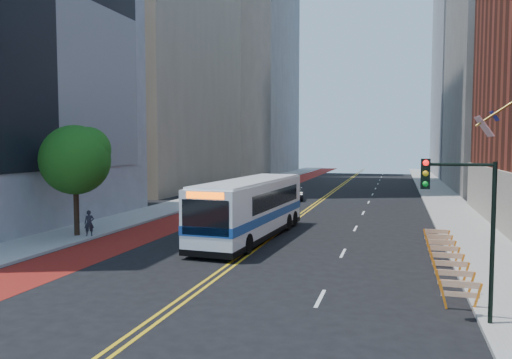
{
  "coord_description": "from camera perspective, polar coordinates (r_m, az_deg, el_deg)",
  "views": [
    {
      "loc": [
        7.44,
        -19.99,
        5.66
      ],
      "look_at": [
        -0.5,
        8.0,
        3.63
      ],
      "focal_mm": 35.0,
      "sensor_mm": 36.0,
      "label": 1
    }
  ],
  "objects": [
    {
      "name": "center_line_inner",
      "position": [
        50.88,
        7.13,
        -2.42
      ],
      "size": [
        0.14,
        140.0,
        0.01
      ],
      "primitive_type": "cube",
      "color": "gold",
      "rests_on": "ground"
    },
    {
      "name": "construction_barriers",
      "position": [
        24.03,
        20.85,
        -8.24
      ],
      "size": [
        1.42,
        10.91,
        1.0
      ],
      "color": "orange",
      "rests_on": "ground"
    },
    {
      "name": "transit_bus",
      "position": [
        30.2,
        -0.51,
        -3.22
      ],
      "size": [
        3.6,
        13.15,
        3.57
      ],
      "rotation": [
        0.0,
        0.0,
        -0.06
      ],
      "color": "white",
      "rests_on": "ground"
    },
    {
      "name": "midrise_right_far",
      "position": [
        101.75,
        25.87,
        16.0
      ],
      "size": [
        20.0,
        28.0,
        55.0
      ],
      "primitive_type": "cube",
      "color": "gray",
      "rests_on": "ground"
    },
    {
      "name": "street_tree",
      "position": [
        32.05,
        -19.84,
        2.42
      ],
      "size": [
        4.2,
        4.2,
        6.7
      ],
      "color": "black",
      "rests_on": "sidewalk_left"
    },
    {
      "name": "pedestrian",
      "position": [
        31.84,
        -18.52,
        -4.76
      ],
      "size": [
        0.68,
        0.6,
        1.56
      ],
      "primitive_type": "imported",
      "rotation": [
        0.0,
        0.0,
        0.5
      ],
      "color": "black",
      "rests_on": "sidewalk_left"
    },
    {
      "name": "ground",
      "position": [
        22.07,
        -4.51,
        -10.88
      ],
      "size": [
        160.0,
        160.0,
        0.0
      ],
      "primitive_type": "plane",
      "color": "black",
      "rests_on": "ground"
    },
    {
      "name": "car_c",
      "position": [
        58.07,
        -0.1,
        -0.89
      ],
      "size": [
        2.94,
        5.2,
        1.42
      ],
      "primitive_type": "imported",
      "rotation": [
        0.0,
        0.0,
        -0.21
      ],
      "color": "black",
      "rests_on": "ground"
    },
    {
      "name": "car_a",
      "position": [
        48.95,
        -3.03,
        -1.83
      ],
      "size": [
        2.13,
        4.25,
        1.39
      ],
      "primitive_type": "imported",
      "rotation": [
        0.0,
        0.0,
        0.12
      ],
      "color": "black",
      "rests_on": "ground"
    },
    {
      "name": "midrise_left_far",
      "position": [
        106.35,
        -1.99,
        18.61
      ],
      "size": [
        20.0,
        26.0,
        65.0
      ],
      "primitive_type": "cube",
      "color": "slate",
      "rests_on": "ground"
    },
    {
      "name": "sidewalk_right",
      "position": [
        50.5,
        20.94,
        -2.62
      ],
      "size": [
        4.0,
        140.0,
        0.15
      ],
      "primitive_type": "cube",
      "color": "gray",
      "rests_on": "ground"
    },
    {
      "name": "center_line_outer",
      "position": [
        50.83,
        7.54,
        -2.43
      ],
      "size": [
        0.14,
        140.0,
        0.01
      ],
      "primitive_type": "cube",
      "color": "gold",
      "rests_on": "ground"
    },
    {
      "name": "car_b",
      "position": [
        51.12,
        4.54,
        -1.65
      ],
      "size": [
        2.22,
        4.09,
        1.28
      ],
      "primitive_type": "imported",
      "rotation": [
        0.0,
        0.0,
        0.23
      ],
      "color": "black",
      "rests_on": "ground"
    },
    {
      "name": "sidewalk_left",
      "position": [
        53.93,
        -5.38,
        -1.97
      ],
      "size": [
        4.0,
        140.0,
        0.15
      ],
      "primitive_type": "cube",
      "color": "gray",
      "rests_on": "ground"
    },
    {
      "name": "lane_dashes",
      "position": [
        58.32,
        13.18,
        -1.67
      ],
      "size": [
        0.14,
        98.2,
        0.01
      ],
      "color": "silver",
      "rests_on": "ground"
    },
    {
      "name": "bus_lane_paint",
      "position": [
        52.65,
        -1.42,
        -2.17
      ],
      "size": [
        3.6,
        140.0,
        0.01
      ],
      "primitive_type": "cube",
      "color": "maroon",
      "rests_on": "ground"
    },
    {
      "name": "traffic_signal",
      "position": [
        16.71,
        22.53,
        -2.98
      ],
      "size": [
        2.21,
        0.34,
        5.07
      ],
      "color": "black",
      "rests_on": "sidewalk_right"
    }
  ]
}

